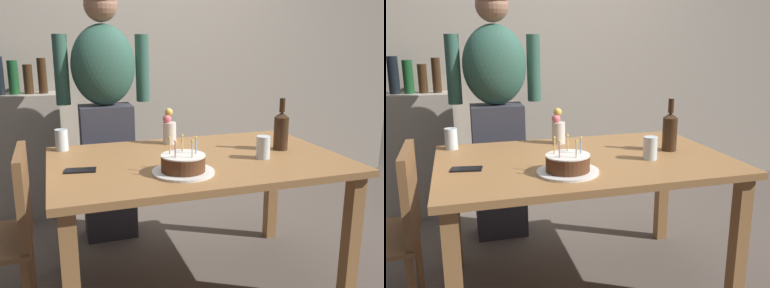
{
  "view_description": "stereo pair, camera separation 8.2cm",
  "coord_description": "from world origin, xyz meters",
  "views": [
    {
      "loc": [
        -0.7,
        -2.0,
        1.34
      ],
      "look_at": [
        -0.06,
        -0.09,
        0.84
      ],
      "focal_mm": 39.52,
      "sensor_mm": 36.0,
      "label": 1
    },
    {
      "loc": [
        -0.62,
        -2.03,
        1.34
      ],
      "look_at": [
        -0.06,
        -0.09,
        0.84
      ],
      "focal_mm": 39.52,
      "sensor_mm": 36.0,
      "label": 2
    }
  ],
  "objects": [
    {
      "name": "back_wall",
      "position": [
        0.0,
        1.55,
        1.3
      ],
      "size": [
        5.2,
        0.1,
        2.6
      ],
      "primitive_type": "cube",
      "color": "#9E9384",
      "rests_on": "ground_plane"
    },
    {
      "name": "cell_phone",
      "position": [
        -0.6,
        -0.04,
        0.74
      ],
      "size": [
        0.15,
        0.09,
        0.01
      ],
      "primitive_type": "cube",
      "rotation": [
        0.0,
        0.0,
        -0.16
      ],
      "color": "black",
      "rests_on": "dining_table"
    },
    {
      "name": "person_man_bearded",
      "position": [
        -0.37,
        0.79,
        0.87
      ],
      "size": [
        0.61,
        0.27,
        1.66
      ],
      "rotation": [
        0.0,
        0.0,
        3.14
      ],
      "color": "#33333D",
      "rests_on": "ground_plane"
    },
    {
      "name": "flower_vase",
      "position": [
        -0.05,
        0.35,
        0.83
      ],
      "size": [
        0.08,
        0.08,
        0.21
      ],
      "color": "silver",
      "rests_on": "dining_table"
    },
    {
      "name": "shelf_cabinet",
      "position": [
        -1.0,
        1.33,
        0.5
      ],
      "size": [
        0.7,
        0.3,
        1.22
      ],
      "color": "#9E9384",
      "rests_on": "ground_plane"
    },
    {
      "name": "dining_chair",
      "position": [
        -0.95,
        -0.09,
        0.52
      ],
      "size": [
        0.42,
        0.42,
        0.87
      ],
      "rotation": [
        0.0,
        0.0,
        -1.57
      ],
      "color": "brown",
      "rests_on": "ground_plane"
    },
    {
      "name": "birthday_cake",
      "position": [
        -0.15,
        -0.22,
        0.78
      ],
      "size": [
        0.29,
        0.29,
        0.17
      ],
      "color": "white",
      "rests_on": "dining_table"
    },
    {
      "name": "ground_plane",
      "position": [
        0.0,
        0.0,
        0.0
      ],
      "size": [
        10.0,
        10.0,
        0.0
      ],
      "primitive_type": "plane",
      "color": "#564C44"
    },
    {
      "name": "water_glass_far",
      "position": [
        0.32,
        -0.12,
        0.8
      ],
      "size": [
        0.07,
        0.07,
        0.12
      ],
      "primitive_type": "cylinder",
      "color": "silver",
      "rests_on": "dining_table"
    },
    {
      "name": "wine_bottle",
      "position": [
        0.5,
        0.02,
        0.85
      ],
      "size": [
        0.08,
        0.08,
        0.29
      ],
      "color": "#382314",
      "rests_on": "dining_table"
    },
    {
      "name": "dining_table",
      "position": [
        0.0,
        0.0,
        0.64
      ],
      "size": [
        1.5,
        0.96,
        0.74
      ],
      "color": "olive",
      "rests_on": "ground_plane"
    },
    {
      "name": "water_glass_near",
      "position": [
        -0.66,
        0.38,
        0.8
      ],
      "size": [
        0.07,
        0.07,
        0.12
      ],
      "primitive_type": "cylinder",
      "color": "silver",
      "rests_on": "dining_table"
    }
  ]
}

